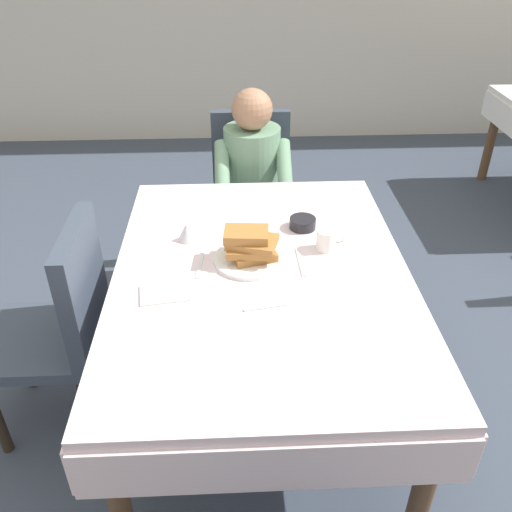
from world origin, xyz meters
The scene contains 14 objects.
ground_plane centered at (0.00, 0.00, 0.00)m, with size 14.00×14.00×0.00m, color #3D4756.
dining_table_main centered at (0.00, 0.00, 0.65)m, with size 1.12×1.52×0.74m.
chair_diner centered at (0.01, 1.17, 0.53)m, with size 0.44×0.45×0.93m.
diner_person centered at (0.01, 1.01, 0.67)m, with size 0.40×0.43×1.12m.
chair_left_side centered at (-0.77, 0.00, 0.53)m, with size 0.45×0.44×0.93m.
plate_breakfast centered at (-0.04, 0.06, 0.75)m, with size 0.28×0.28×0.02m, color white.
breakfast_stack centered at (-0.04, 0.06, 0.81)m, with size 0.21×0.18×0.12m.
cup_coffee centered at (0.26, 0.13, 0.78)m, with size 0.11×0.08×0.08m.
bowl_butter centered at (0.19, 0.30, 0.76)m, with size 0.11×0.11×0.04m, color black.
syrup_pitcher centered at (-0.29, 0.23, 0.78)m, with size 0.08×0.08×0.07m.
fork_left_of_plate centered at (-0.23, 0.04, 0.74)m, with size 0.18×0.01×0.01m, color silver.
knife_right_of_plate centered at (0.15, 0.04, 0.74)m, with size 0.20×0.01×0.01m, color silver.
spoon_near_edge centered at (0.00, -0.22, 0.74)m, with size 0.15×0.01×0.01m, color silver.
napkin_folded centered at (-0.35, -0.13, 0.74)m, with size 0.17×0.12×0.01m, color white.
Camera 1 is at (-0.10, -1.65, 1.88)m, focal length 37.88 mm.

